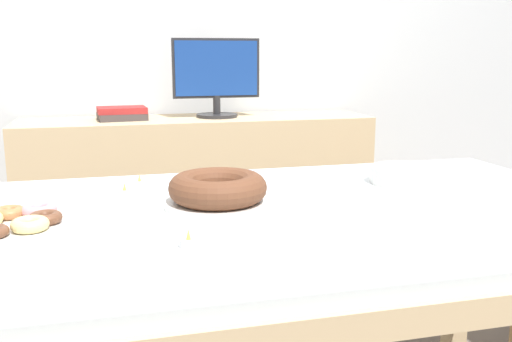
{
  "coord_description": "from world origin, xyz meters",
  "views": [
    {
      "loc": [
        -0.42,
        -1.34,
        1.14
      ],
      "look_at": [
        -0.02,
        0.2,
        0.81
      ],
      "focal_mm": 40.0,
      "sensor_mm": 36.0,
      "label": 1
    }
  ],
  "objects_px": {
    "computer_monitor": "(216,78)",
    "book_stack": "(122,113)",
    "pastry_platter": "(12,225)",
    "tealight_centre": "(189,242)",
    "tealight_left_edge": "(125,192)",
    "tealight_right_edge": "(140,183)",
    "cake_chocolate_round": "(218,190)",
    "plate_stack": "(405,175)"
  },
  "relations": [
    {
      "from": "computer_monitor",
      "to": "book_stack",
      "type": "xyz_separation_m",
      "value": [
        -0.45,
        0.0,
        -0.16
      ]
    },
    {
      "from": "pastry_platter",
      "to": "tealight_centre",
      "type": "xyz_separation_m",
      "value": [
        0.36,
        -0.2,
        -0.01
      ]
    },
    {
      "from": "book_stack",
      "to": "pastry_platter",
      "type": "distance_m",
      "value": 1.46
    },
    {
      "from": "pastry_platter",
      "to": "tealight_left_edge",
      "type": "xyz_separation_m",
      "value": [
        0.25,
        0.27,
        -0.01
      ]
    },
    {
      "from": "pastry_platter",
      "to": "tealight_left_edge",
      "type": "relative_size",
      "value": 8.14
    },
    {
      "from": "book_stack",
      "to": "tealight_right_edge",
      "type": "relative_size",
      "value": 5.89
    },
    {
      "from": "pastry_platter",
      "to": "tealight_right_edge",
      "type": "bearing_deg",
      "value": 51.3
    },
    {
      "from": "computer_monitor",
      "to": "tealight_right_edge",
      "type": "distance_m",
      "value": 1.17
    },
    {
      "from": "pastry_platter",
      "to": "book_stack",
      "type": "bearing_deg",
      "value": 78.88
    },
    {
      "from": "cake_chocolate_round",
      "to": "tealight_left_edge",
      "type": "height_order",
      "value": "cake_chocolate_round"
    },
    {
      "from": "pastry_platter",
      "to": "plate_stack",
      "type": "relative_size",
      "value": 1.55
    },
    {
      "from": "tealight_right_edge",
      "to": "pastry_platter",
      "type": "bearing_deg",
      "value": -128.7
    },
    {
      "from": "book_stack",
      "to": "tealight_right_edge",
      "type": "xyz_separation_m",
      "value": [
        0.02,
        -1.06,
        -0.1
      ]
    },
    {
      "from": "cake_chocolate_round",
      "to": "book_stack",
      "type": "bearing_deg",
      "value": 98.57
    },
    {
      "from": "tealight_right_edge",
      "to": "tealight_centre",
      "type": "bearing_deg",
      "value": -83.51
    },
    {
      "from": "book_stack",
      "to": "plate_stack",
      "type": "relative_size",
      "value": 1.12
    },
    {
      "from": "tealight_right_edge",
      "to": "tealight_left_edge",
      "type": "relative_size",
      "value": 1.0
    },
    {
      "from": "book_stack",
      "to": "tealight_centre",
      "type": "relative_size",
      "value": 5.89
    },
    {
      "from": "cake_chocolate_round",
      "to": "tealight_centre",
      "type": "distance_m",
      "value": 0.32
    },
    {
      "from": "cake_chocolate_round",
      "to": "plate_stack",
      "type": "height_order",
      "value": "cake_chocolate_round"
    },
    {
      "from": "computer_monitor",
      "to": "tealight_centre",
      "type": "bearing_deg",
      "value": -102.74
    },
    {
      "from": "book_stack",
      "to": "tealight_left_edge",
      "type": "bearing_deg",
      "value": -91.45
    },
    {
      "from": "tealight_centre",
      "to": "tealight_left_edge",
      "type": "bearing_deg",
      "value": 103.44
    },
    {
      "from": "computer_monitor",
      "to": "plate_stack",
      "type": "xyz_separation_m",
      "value": [
        0.35,
        -1.22,
        -0.25
      ]
    },
    {
      "from": "computer_monitor",
      "to": "cake_chocolate_round",
      "type": "xyz_separation_m",
      "value": [
        -0.25,
        -1.33,
        -0.23
      ]
    },
    {
      "from": "tealight_left_edge",
      "to": "pastry_platter",
      "type": "bearing_deg",
      "value": -133.4
    },
    {
      "from": "tealight_right_edge",
      "to": "tealight_left_edge",
      "type": "bearing_deg",
      "value": -113.71
    },
    {
      "from": "tealight_left_edge",
      "to": "tealight_right_edge",
      "type": "bearing_deg",
      "value": 66.29
    },
    {
      "from": "computer_monitor",
      "to": "tealight_left_edge",
      "type": "distance_m",
      "value": 1.29
    },
    {
      "from": "plate_stack",
      "to": "tealight_right_edge",
      "type": "height_order",
      "value": "plate_stack"
    },
    {
      "from": "tealight_centre",
      "to": "plate_stack",
      "type": "bearing_deg",
      "value": 30.2
    },
    {
      "from": "tealight_right_edge",
      "to": "plate_stack",
      "type": "bearing_deg",
      "value": -11.34
    },
    {
      "from": "book_stack",
      "to": "tealight_left_edge",
      "type": "distance_m",
      "value": 1.17
    },
    {
      "from": "pastry_platter",
      "to": "tealight_left_edge",
      "type": "distance_m",
      "value": 0.37
    },
    {
      "from": "cake_chocolate_round",
      "to": "tealight_left_edge",
      "type": "relative_size",
      "value": 7.06
    },
    {
      "from": "cake_chocolate_round",
      "to": "tealight_right_edge",
      "type": "height_order",
      "value": "cake_chocolate_round"
    },
    {
      "from": "plate_stack",
      "to": "tealight_left_edge",
      "type": "relative_size",
      "value": 5.25
    },
    {
      "from": "book_stack",
      "to": "cake_chocolate_round",
      "type": "bearing_deg",
      "value": -81.43
    },
    {
      "from": "tealight_right_edge",
      "to": "tealight_left_edge",
      "type": "distance_m",
      "value": 0.12
    },
    {
      "from": "book_stack",
      "to": "tealight_centre",
      "type": "xyz_separation_m",
      "value": [
        0.08,
        -1.64,
        -0.1
      ]
    },
    {
      "from": "tealight_left_edge",
      "to": "plate_stack",
      "type": "bearing_deg",
      "value": -3.51
    },
    {
      "from": "book_stack",
      "to": "computer_monitor",
      "type": "bearing_deg",
      "value": -0.18
    }
  ]
}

